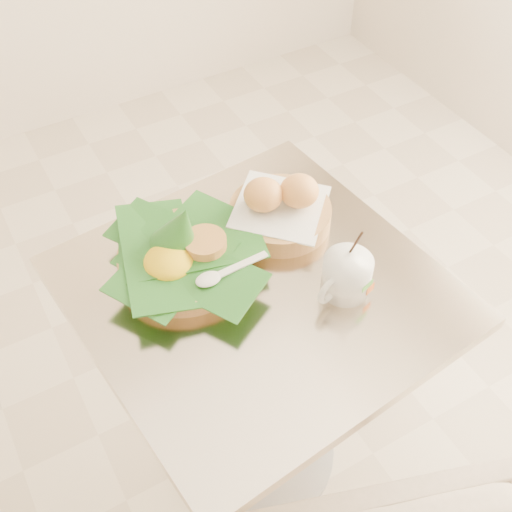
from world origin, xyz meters
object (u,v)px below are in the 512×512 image
cafe_table (258,348)px  bread_basket (280,208)px  rice_basket (182,253)px  coffee_mug (346,275)px

cafe_table → bread_basket: 0.33m
rice_basket → coffee_mug: bearing=-40.1°
rice_basket → bread_basket: bearing=4.4°
bread_basket → coffee_mug: (0.01, -0.24, 0.00)m
cafe_table → rice_basket: (-0.11, 0.12, 0.27)m
rice_basket → coffee_mug: coffee_mug is taller
rice_basket → coffee_mug: 0.34m
cafe_table → coffee_mug: coffee_mug is taller
rice_basket → cafe_table: bearing=-48.7°
cafe_table → bread_basket: bearing=45.8°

